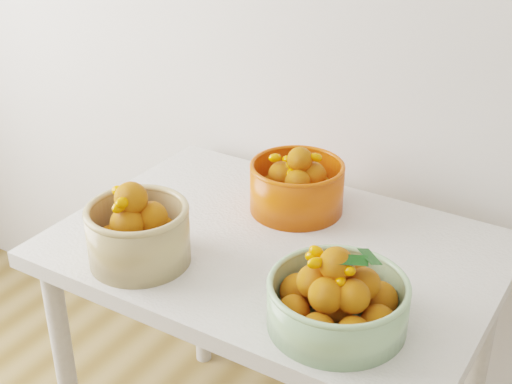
% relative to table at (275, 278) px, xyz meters
% --- Properties ---
extents(table, '(1.00, 0.70, 0.75)m').
position_rel_table_xyz_m(table, '(0.00, 0.00, 0.00)').
color(table, silver).
rests_on(table, ground).
extents(bowl_cream, '(0.26, 0.26, 0.19)m').
position_rel_table_xyz_m(bowl_cream, '(-0.22, -0.22, 0.17)').
color(bowl_cream, tan).
rests_on(bowl_cream, table).
extents(bowl_green, '(0.35, 0.35, 0.17)m').
position_rel_table_xyz_m(bowl_green, '(0.25, -0.19, 0.16)').
color(bowl_green, '#90B984').
rests_on(bowl_green, table).
extents(bowl_orange, '(0.25, 0.25, 0.17)m').
position_rel_table_xyz_m(bowl_orange, '(-0.04, 0.17, 0.16)').
color(bowl_orange, '#DA3E09').
rests_on(bowl_orange, table).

